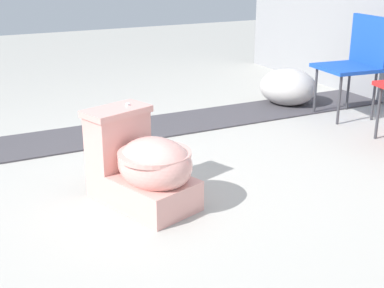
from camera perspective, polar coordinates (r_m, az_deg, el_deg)
name	(u,v)px	position (r m, az deg, el deg)	size (l,w,h in m)	color
ground_plane	(139,193)	(3.13, -5.71, -5.19)	(14.00, 14.00, 0.00)	#A8A59E
gravel_strip	(147,128)	(4.25, -4.86, 1.73)	(0.56, 8.00, 0.01)	#423F44
toilet	(143,166)	(2.91, -5.23, -2.38)	(0.71, 0.55, 0.52)	#E09E93
folding_chair_left	(358,56)	(4.69, 17.25, 8.97)	(0.48, 0.48, 0.83)	#1947B2
boulder_near	(288,87)	(4.96, 10.20, 5.99)	(0.52, 0.46, 0.33)	#B7B2AD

